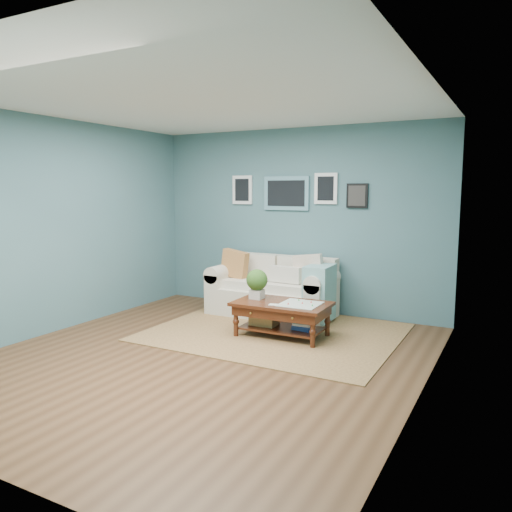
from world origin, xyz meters
The scene contains 4 objects.
room_shell centered at (0.00, 0.06, 1.36)m, with size 5.00×5.02×2.70m.
area_rug centered at (0.26, 1.22, 0.01)m, with size 3.01×2.41×0.01m, color brown.
loveseat centered at (-0.08, 2.02, 0.38)m, with size 1.83×0.83×0.94m.
coffee_table centered at (0.36, 1.11, 0.36)m, with size 1.17×0.70×0.81m.
Camera 1 is at (2.96, -4.31, 1.80)m, focal length 35.00 mm.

